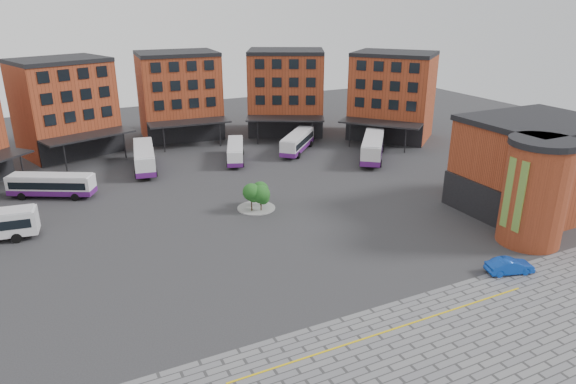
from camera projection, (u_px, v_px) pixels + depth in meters
name	position (u px, v px, depth m)	size (l,w,h in m)	color
ground	(286.00, 255.00, 48.72)	(160.00, 160.00, 0.00)	#28282B
yellow_line	(393.00, 329.00, 37.77)	(26.00, 0.15, 0.02)	gold
main_building	(145.00, 111.00, 76.34)	(94.14, 42.48, 14.60)	brown
east_building	(534.00, 170.00, 56.11)	(17.40, 15.40, 10.60)	brown
tree_island	(258.00, 194.00, 58.67)	(4.40, 4.40, 3.37)	gray
bus_b	(51.00, 185.00, 62.52)	(10.17, 6.97, 2.90)	silver
bus_c	(144.00, 157.00, 72.77)	(4.62, 11.96, 3.29)	silver
bus_d	(235.00, 151.00, 76.72)	(5.65, 9.98, 2.77)	white
bus_e	(298.00, 142.00, 81.21)	(9.29, 9.59, 3.06)	silver
bus_f	(373.00, 147.00, 77.49)	(9.86, 11.48, 3.48)	silver
blue_car	(510.00, 266.00, 45.34)	(1.46, 4.19, 1.38)	#0D3DAD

